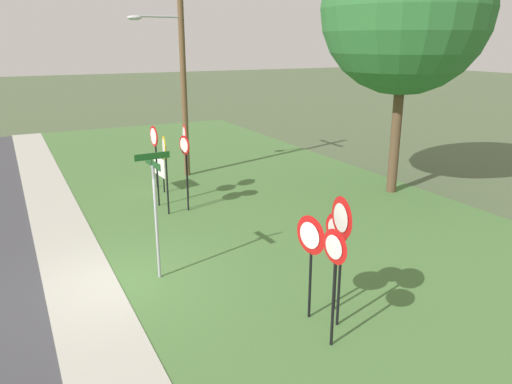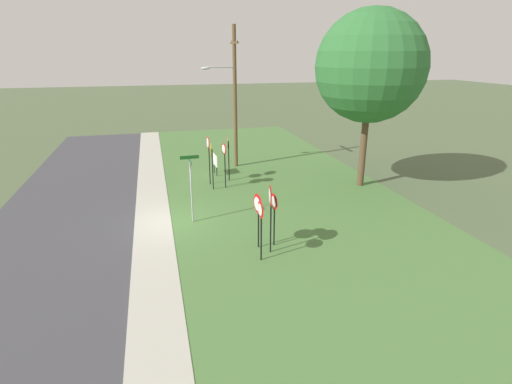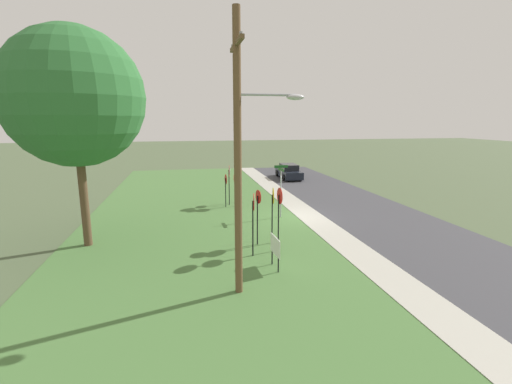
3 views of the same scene
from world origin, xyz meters
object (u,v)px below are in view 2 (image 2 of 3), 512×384
yield_sign_near_right (260,217)px  notice_board (215,161)px  stop_sign_near_left (212,156)px  stop_sign_near_right (208,150)px  yield_sign_far_left (274,208)px  stop_sign_far_left (224,157)px  stop_sign_far_center (228,148)px  street_name_post (191,183)px  utility_pole (233,93)px  yield_sign_far_right (270,202)px  oak_tree_left (371,67)px  yield_sign_near_left (258,208)px

yield_sign_near_right → notice_board: yield_sign_near_right is taller
stop_sign_near_left → stop_sign_near_right: bearing=-168.3°
yield_sign_far_left → notice_board: size_ratio=1.72×
stop_sign_near_left → stop_sign_far_left: stop_sign_near_left is taller
stop_sign_far_center → street_name_post: size_ratio=0.87×
yield_sign_far_left → utility_pole: 12.25m
stop_sign_near_right → utility_pole: (-3.42, 2.13, 2.73)m
stop_sign_near_right → yield_sign_far_right: size_ratio=1.03×
yield_sign_near_right → notice_board: size_ratio=1.85×
stop_sign_near_right → street_name_post: bearing=-19.3°
stop_sign_near_left → notice_board: 3.06m
stop_sign_far_center → yield_sign_near_right: 9.84m
notice_board → oak_tree_left: oak_tree_left is taller
street_name_post → utility_pole: bearing=153.6°
stop_sign_far_center → utility_pole: 4.23m
yield_sign_far_right → oak_tree_left: size_ratio=0.29×
stop_sign_far_center → yield_sign_near_right: bearing=6.2°
stop_sign_far_center → yield_sign_far_right: yield_sign_far_right is taller
stop_sign_near_left → yield_sign_far_right: (7.91, 0.98, 0.14)m
stop_sign_near_right → utility_pole: size_ratio=0.32×
stop_sign_far_center → yield_sign_near_left: size_ratio=1.21×
street_name_post → yield_sign_far_left: bearing=38.4°
stop_sign_near_left → yield_sign_far_left: size_ratio=1.20×
stop_sign_near_left → oak_tree_left: bearing=90.5°
yield_sign_far_right → yield_sign_near_right: bearing=-35.5°
stop_sign_far_left → street_name_post: (4.34, -2.25, 0.01)m
yield_sign_near_left → oak_tree_left: bearing=118.3°
stop_sign_near_left → yield_sign_far_left: bearing=19.7°
stop_sign_near_right → notice_board: (-1.82, 0.63, -1.17)m
yield_sign_far_right → oak_tree_left: 10.77m
yield_sign_near_left → street_name_post: (-3.14, -2.18, 0.18)m
yield_sign_far_left → oak_tree_left: size_ratio=0.23×
stop_sign_far_left → yield_sign_far_left: size_ratio=1.18×
yield_sign_far_left → street_name_post: (-3.12, -2.82, 0.22)m
yield_sign_near_right → yield_sign_far_left: 1.31m
stop_sign_far_left → utility_pole: 5.43m
yield_sign_far_left → utility_pole: size_ratio=0.25×
stop_sign_near_left → oak_tree_left: size_ratio=0.28×
stop_sign_near_left → yield_sign_near_right: stop_sign_near_left is taller
yield_sign_near_left → notice_board: (-10.22, -0.04, -0.80)m
yield_sign_far_left → stop_sign_far_center: bearing=173.1°
stop_sign_far_left → yield_sign_far_right: size_ratio=0.94×
yield_sign_far_right → street_name_post: (-3.65, -2.52, -0.21)m
stop_sign_near_right → yield_sign_near_left: (8.40, 0.67, -0.38)m
yield_sign_near_right → utility_pole: (-12.84, 1.62, 3.03)m
utility_pole → yield_sign_near_right: bearing=-7.2°
yield_sign_near_right → notice_board: bearing=175.7°
utility_pole → yield_sign_near_left: bearing=-7.0°
utility_pole → stop_sign_far_left: bearing=-17.8°
notice_board → yield_sign_far_right: bearing=-1.4°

